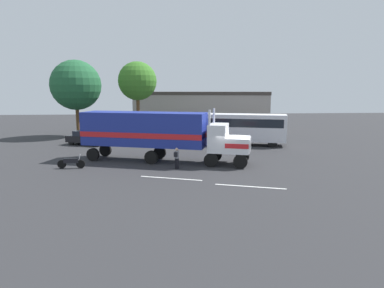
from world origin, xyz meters
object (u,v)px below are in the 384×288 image
semi_truck (157,132)px  tree_left (76,85)px  person_bystander (177,157)px  motorcycle (71,162)px  parked_car (86,138)px  tree_center (137,81)px  parked_bus (235,126)px

semi_truck → tree_left: (-10.66, 16.32, 4.12)m
person_bystander → motorcycle: person_bystander is taller
parked_car → semi_truck: bearing=-49.3°
motorcycle → tree_center: tree_center is taller
parked_car → motorcycle: parked_car is taller
person_bystander → motorcycle: size_ratio=0.77×
person_bystander → parked_bus: (6.86, 11.02, 1.17)m
motorcycle → tree_left: size_ratio=0.21×
parked_car → person_bystander: bearing=-51.7°
tree_left → parked_car: bearing=-69.3°
semi_truck → tree_left: bearing=123.2°
semi_truck → person_bystander: 3.63m
person_bystander → tree_center: 19.83m
person_bystander → parked_car: bearing=128.3°
motorcycle → tree_left: tree_left is taller
parked_bus → tree_left: (-19.10, 8.13, 4.58)m
semi_truck → motorcycle: 7.15m
parked_car → motorcycle: 11.49m
tree_center → motorcycle: bearing=-102.2°
tree_center → person_bystander: bearing=-76.7°
semi_truck → motorcycle: (-6.53, -2.08, -2.04)m
parked_bus → tree_left: 21.26m
tree_left → tree_center: size_ratio=1.02×
semi_truck → tree_left: 19.92m
person_bystander → tree_center: (-4.33, 18.31, 6.24)m
tree_left → tree_center: bearing=-6.0°
motorcycle → tree_center: (3.79, 17.56, 6.65)m
person_bystander → parked_bus: parked_bus is taller
person_bystander → tree_left: bearing=122.6°
motorcycle → semi_truck: bearing=17.6°
parked_bus → motorcycle: size_ratio=5.33×
parked_car → tree_left: tree_left is taller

